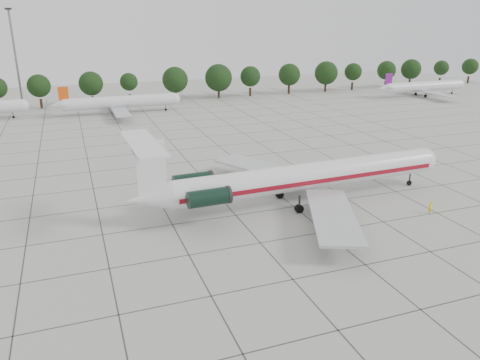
{
  "coord_description": "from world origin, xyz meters",
  "views": [
    {
      "loc": [
        -17.84,
        -50.23,
        23.35
      ],
      "look_at": [
        1.62,
        2.88,
        3.5
      ],
      "focal_mm": 35.0,
      "sensor_mm": 36.0,
      "label": 1
    }
  ],
  "objects": [
    {
      "name": "apron_joints",
      "position": [
        0.0,
        15.0,
        0.01
      ],
      "size": [
        170.0,
        170.0,
        0.02
      ],
      "primitive_type": "cube",
      "color": "#383838",
      "rests_on": "ground"
    },
    {
      "name": "floodlight_mast",
      "position": [
        -30.0,
        92.0,
        14.28
      ],
      "size": [
        1.6,
        1.6,
        25.45
      ],
      "color": "slate",
      "rests_on": "ground"
    },
    {
      "name": "bg_airliner_c",
      "position": [
        -5.71,
        70.49,
        2.91
      ],
      "size": [
        28.24,
        27.2,
        7.4
      ],
      "color": "silver",
      "rests_on": "ground"
    },
    {
      "name": "ground",
      "position": [
        0.0,
        0.0,
        0.0
      ],
      "size": [
        260.0,
        260.0,
        0.0
      ],
      "primitive_type": "plane",
      "color": "#ADACA5",
      "rests_on": "ground"
    },
    {
      "name": "main_airliner",
      "position": [
        8.33,
        0.81,
        3.68
      ],
      "size": [
        44.47,
        34.92,
        10.42
      ],
      "rotation": [
        0.0,
        0.0,
        0.04
      ],
      "color": "silver",
      "rests_on": "ground"
    },
    {
      "name": "ground_crew",
      "position": [
        23.02,
        -7.78,
        0.81
      ],
      "size": [
        0.64,
        0.46,
        1.62
      ],
      "primitive_type": "imported",
      "rotation": [
        0.0,
        0.0,
        3.27
      ],
      "color": "yellow",
      "rests_on": "ground"
    },
    {
      "name": "tree_line",
      "position": [
        -11.68,
        85.0,
        5.98
      ],
      "size": [
        249.86,
        8.44,
        10.22
      ],
      "color": "#332114",
      "rests_on": "ground"
    },
    {
      "name": "bg_airliner_e",
      "position": [
        85.25,
        66.61,
        2.91
      ],
      "size": [
        28.24,
        27.2,
        7.4
      ],
      "color": "silver",
      "rests_on": "ground"
    }
  ]
}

